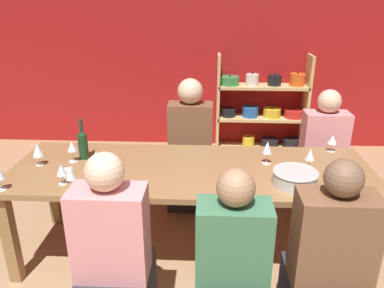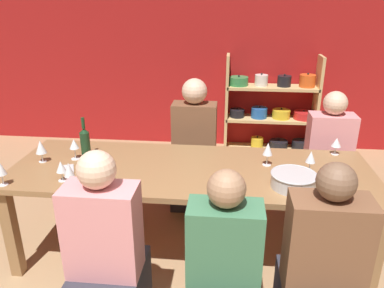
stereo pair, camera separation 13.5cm
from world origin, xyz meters
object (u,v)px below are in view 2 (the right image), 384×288
Objects in this scene: wine_glass_white_a at (74,145)px; wine_glass_white_c at (97,155)px; shelf_unit at (273,112)px; wine_glass_white_b at (41,147)px; wine_glass_red_c at (336,143)px; person_far_b at (326,170)px; wine_glass_red_a at (268,150)px; person_near_b at (223,285)px; wine_glass_empty_a at (311,157)px; person_near_c at (107,274)px; mixing_bowl at (294,180)px; cell_phone at (69,169)px; person_far_a at (194,158)px; wine_glass_white_d at (69,171)px; person_near_a at (319,288)px; wine_bottle_green at (85,142)px; wine_glass_red_b at (0,169)px; wine_glass_red_d at (61,167)px; dining_table at (191,178)px.

wine_glass_white_a is 0.25m from wine_glass_white_c.
shelf_unit is 7.27× the size of wine_glass_white_b.
wine_glass_white_c is 1.84m from wine_glass_red_c.
wine_glass_white_b is 0.15× the size of person_far_b.
wine_glass_red_a reaches higher than wine_glass_white_a.
wine_glass_empty_a is at bearing 53.92° from person_near_b.
wine_glass_white_b is 1.18m from person_near_c.
shelf_unit is 3.26m from person_near_c.
shelf_unit reaches higher than mixing_bowl.
cell_phone is 0.13× the size of person_far_a.
wine_glass_white_c is at bearing 173.03° from mixing_bowl.
wine_glass_white_d is (-1.44, -0.16, 0.07)m from mixing_bowl.
wine_glass_empty_a is at bearing 86.26° from person_near_a.
wine_bottle_green is 1.14m from person_near_c.
wine_glass_red_c is (0.29, -1.84, 0.31)m from shelf_unit.
wine_bottle_green is 0.28m from cell_phone.
wine_glass_red_a is at bearing 3.78° from wine_glass_white_b.
wine_glass_white_b is (-0.29, -0.14, -0.01)m from wine_bottle_green.
person_near_b is (1.39, -0.79, -0.45)m from wine_glass_white_b.
cell_phone is at bearing -82.53° from wine_glass_white_a.
wine_glass_empty_a is (1.68, -0.14, 0.00)m from wine_bottle_green.
shelf_unit is 2.76m from wine_glass_white_a.
wine_glass_red_a is at bearing 104.47° from person_near_a.
mixing_bowl is at bearing -13.04° from wine_bottle_green.
wine_bottle_green is at bearing -173.13° from wine_glass_red_c.
cell_phone is (-0.19, -0.07, -0.09)m from wine_glass_white_c.
wine_glass_white_b is 0.95× the size of wine_glass_white_d.
person_far_a is (-0.87, -1.40, -0.07)m from shelf_unit.
mixing_bowl is 1.71× the size of wine_glass_red_b.
person_near_b reaches higher than wine_glass_empty_a.
wine_glass_red_b is (-1.76, -0.50, -0.00)m from wine_glass_red_a.
wine_glass_red_a is 1.45m from wine_glass_red_d.
wine_bottle_green reaches higher than cell_phone.
mixing_bowl is 1.86× the size of wine_glass_white_a.
person_near_b is (0.27, -0.79, -0.26)m from dining_table.
person_far_a is at bearing 48.68° from cell_phone.
person_near_a reaches higher than wine_glass_empty_a.
person_far_a reaches higher than wine_glass_white_b.
dining_table is 0.86m from wine_glass_white_d.
person_far_b reaches higher than cell_phone.
wine_glass_white_d reaches higher than wine_glass_white_a.
wine_glass_red_b is (-1.91, -0.17, 0.07)m from mixing_bowl.
wine_glass_white_a is at bearing -171.56° from wine_glass_red_c.
dining_table is at bearing 18.81° from wine_glass_red_d.
person_near_a is (1.63, -0.50, -0.41)m from wine_glass_red_d.
wine_glass_red_b is at bearing -174.89° from mixing_bowl.
wine_glass_red_c is (2.32, 0.76, -0.02)m from wine_glass_red_b.
wine_glass_white_d is at bearing 0.99° from wine_glass_red_b.
mixing_bowl is 1.39m from wine_glass_white_c.
wine_glass_white_a is 0.95× the size of wine_glass_white_b.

